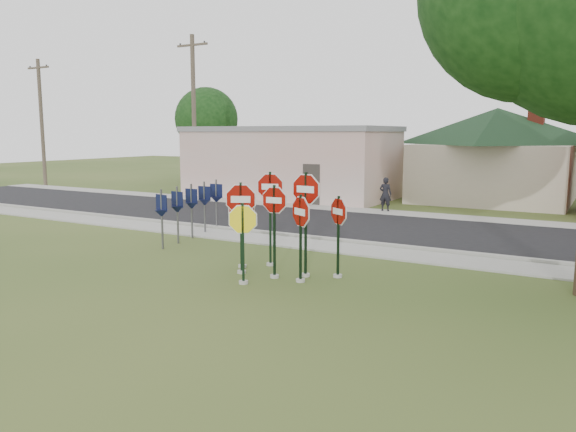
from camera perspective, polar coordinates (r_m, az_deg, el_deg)
The scene contains 20 objects.
ground at distance 14.19m, azimuth -4.44°, elevation -7.24°, with size 120.00×120.00×0.00m, color #364F1D.
sidewalk_near at distance 18.84m, azimuth 5.08°, elevation -3.22°, with size 60.00×1.60×0.06m, color gray.
road at distance 22.93m, azimuth 9.85°, elevation -1.24°, with size 60.00×7.00×0.04m, color black.
sidewalk_far at distance 26.96m, azimuth 13.02°, elevation 0.13°, with size 60.00×1.60×0.06m, color gray.
curb at distance 19.73m, azimuth 6.31°, elevation -2.59°, with size 60.00×0.20×0.14m, color gray.
stop_sign_center at distance 14.74m, azimuth -1.39°, elevation -0.33°, with size 0.98×0.24×2.58m.
stop_sign_yellow at distance 14.23m, azimuth -4.60°, elevation -1.83°, with size 0.94×0.44×2.18m.
stop_sign_left at distance 15.26m, azimuth -4.80°, elevation 0.22°, with size 1.04×0.53×2.63m.
stop_sign_right at distance 14.34m, azimuth 1.29°, elevation -1.05°, with size 0.96×0.56×2.39m.
stop_sign_back_right at distance 14.83m, azimuth 1.82°, elevation 0.84°, with size 1.13×0.24×2.92m.
stop_sign_back_left at distance 16.10m, azimuth -1.81°, elevation 1.16°, with size 1.01×0.36×2.84m.
stop_sign_far_right at distance 14.87m, azimuth 5.14°, elevation -1.07°, with size 0.85×0.56×2.29m.
stop_sign_far_left at distance 15.96m, azimuth -4.72°, elevation -0.41°, with size 0.87×0.64×2.27m.
route_sign_row at distance 20.69m, azimuth -9.77°, elevation 1.09°, with size 1.43×4.63×2.00m.
building_stucco at distance 33.74m, azimuth 0.24°, elevation 5.60°, with size 12.20×6.20×4.20m.
building_house at distance 33.74m, azimuth 20.42°, elevation 7.62°, with size 11.60×11.60×6.20m.
utility_pole_near at distance 34.27m, azimuth -9.54°, elevation 10.24°, with size 2.20×0.26×9.50m.
utility_pole_far at distance 44.49m, azimuth -23.75°, elevation 8.89°, with size 2.20×0.26×9.00m.
bg_tree_left at distance 44.88m, azimuth -8.28°, elevation 9.70°, with size 4.90×4.90×7.35m.
pedestrian at distance 27.65m, azimuth 9.87°, elevation 2.20°, with size 0.60×0.39×1.64m, color black.
Camera 1 is at (7.77, -11.24, 3.83)m, focal length 35.00 mm.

